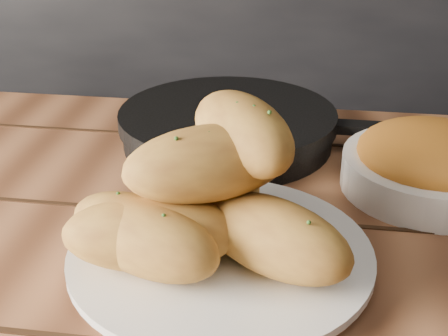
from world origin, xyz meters
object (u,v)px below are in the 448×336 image
Objects in this scene: bowl at (432,163)px; skillet at (229,126)px; plate at (221,256)px; bread_rolls at (207,199)px.

skillet is at bearing 158.49° from bowl.
plate is 1.41× the size of bowl.
plate is at bearing -139.30° from bowl.
bowl is (0.21, 0.18, 0.02)m from plate.
bowl is at bearing -21.51° from skillet.
bread_rolls reaches higher than bowl.
bread_rolls is at bearing -140.17° from bowl.
bread_rolls reaches higher than skillet.
plate is at bearing -83.57° from skillet.
skillet is 0.26m from bowl.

